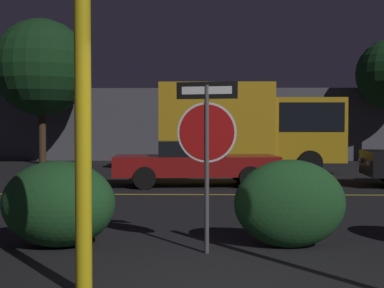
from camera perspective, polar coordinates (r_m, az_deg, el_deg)
name	(u,v)px	position (r m, az deg, el deg)	size (l,w,h in m)	color
road_center_stripe	(222,195)	(12.99, 3.22, -5.40)	(35.24, 0.12, 0.01)	gold
stop_sign	(207,133)	(6.89, 1.59, 1.15)	(0.79, 0.17, 2.22)	#4C4C51
yellow_pole_left	(83,123)	(5.26, -11.56, 2.18)	(0.16, 0.16, 3.35)	yellow
hedge_bush_1	(59,204)	(7.56, -14.05, -6.20)	(1.55, 1.15, 1.18)	#1E4C23
hedge_bush_2	(290,204)	(7.40, 10.38, -6.27)	(1.51, 0.77, 1.20)	#1E4C23
passing_car_2	(195,162)	(14.90, 0.29, -1.97)	(4.71, 2.14, 1.26)	maroon
delivery_truck	(252,125)	(19.37, 6.39, 2.04)	(6.45, 2.45, 3.18)	gold
tree_1	(42,68)	(24.70, -15.74, 7.85)	(4.26, 4.26, 6.39)	#422D1E
building_backdrop	(209,125)	(27.80, 1.80, 2.08)	(27.77, 3.98, 3.52)	#4C4C56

